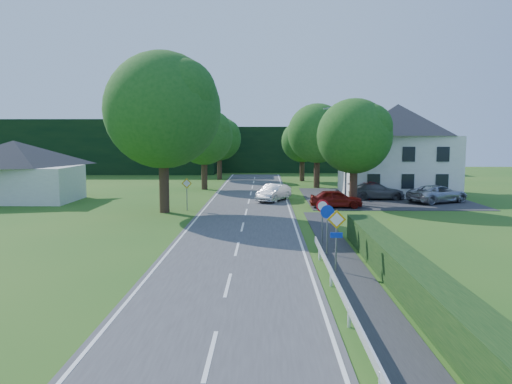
{
  "coord_description": "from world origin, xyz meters",
  "views": [
    {
      "loc": [
        1.38,
        -12.11,
        5.57
      ],
      "look_at": [
        0.82,
        18.36,
        2.15
      ],
      "focal_mm": 35.0,
      "sensor_mm": 36.0,
      "label": 1
    }
  ],
  "objects_px": {
    "parked_car_red": "(336,199)",
    "parked_car_silver_b": "(438,194)",
    "motorcycle": "(270,196)",
    "parasol": "(369,190)",
    "streetlight": "(345,149)",
    "parked_car_grey": "(376,191)",
    "moving_car": "(274,193)"
  },
  "relations": [
    {
      "from": "streetlight",
      "to": "motorcycle",
      "type": "height_order",
      "value": "streetlight"
    },
    {
      "from": "motorcycle",
      "to": "parked_car_silver_b",
      "type": "relative_size",
      "value": 0.32
    },
    {
      "from": "parked_car_red",
      "to": "streetlight",
      "type": "bearing_deg",
      "value": -17.73
    },
    {
      "from": "motorcycle",
      "to": "parked_car_red",
      "type": "distance_m",
      "value": 6.24
    },
    {
      "from": "streetlight",
      "to": "parked_car_silver_b",
      "type": "bearing_deg",
      "value": -3.0
    },
    {
      "from": "motorcycle",
      "to": "streetlight",
      "type": "bearing_deg",
      "value": -7.81
    },
    {
      "from": "streetlight",
      "to": "motorcycle",
      "type": "bearing_deg",
      "value": 179.42
    },
    {
      "from": "moving_car",
      "to": "parked_car_red",
      "type": "height_order",
      "value": "moving_car"
    },
    {
      "from": "motorcycle",
      "to": "parked_car_grey",
      "type": "height_order",
      "value": "parked_car_grey"
    },
    {
      "from": "parked_car_red",
      "to": "parasol",
      "type": "bearing_deg",
      "value": -36.74
    },
    {
      "from": "parked_car_grey",
      "to": "streetlight",
      "type": "bearing_deg",
      "value": 118.98
    },
    {
      "from": "parked_car_silver_b",
      "to": "streetlight",
      "type": "bearing_deg",
      "value": 59.99
    },
    {
      "from": "moving_car",
      "to": "parked_car_grey",
      "type": "distance_m",
      "value": 9.21
    },
    {
      "from": "parked_car_red",
      "to": "parasol",
      "type": "relative_size",
      "value": 2.19
    },
    {
      "from": "parked_car_silver_b",
      "to": "parasol",
      "type": "xyz_separation_m",
      "value": [
        -5.38,
        1.62,
        0.1
      ]
    },
    {
      "from": "moving_car",
      "to": "parked_car_grey",
      "type": "xyz_separation_m",
      "value": [
        9.1,
        1.45,
        -0.02
      ]
    },
    {
      "from": "parked_car_grey",
      "to": "parked_car_silver_b",
      "type": "height_order",
      "value": "parked_car_silver_b"
    },
    {
      "from": "streetlight",
      "to": "motorcycle",
      "type": "xyz_separation_m",
      "value": [
        -6.26,
        0.06,
        -3.99
      ]
    },
    {
      "from": "streetlight",
      "to": "parked_car_silver_b",
      "type": "height_order",
      "value": "streetlight"
    },
    {
      "from": "motorcycle",
      "to": "parasol",
      "type": "height_order",
      "value": "parasol"
    },
    {
      "from": "parked_car_silver_b",
      "to": "parasol",
      "type": "bearing_deg",
      "value": 46.24
    },
    {
      "from": "moving_car",
      "to": "parked_car_silver_b",
      "type": "relative_size",
      "value": 0.83
    },
    {
      "from": "streetlight",
      "to": "parasol",
      "type": "relative_size",
      "value": 4.31
    },
    {
      "from": "streetlight",
      "to": "moving_car",
      "type": "xyz_separation_m",
      "value": [
        -5.94,
        0.33,
        -3.7
      ]
    },
    {
      "from": "moving_car",
      "to": "parked_car_grey",
      "type": "relative_size",
      "value": 0.9
    },
    {
      "from": "streetlight",
      "to": "motorcycle",
      "type": "relative_size",
      "value": 4.79
    },
    {
      "from": "streetlight",
      "to": "parked_car_grey",
      "type": "bearing_deg",
      "value": 29.33
    },
    {
      "from": "parasol",
      "to": "parked_car_red",
      "type": "bearing_deg",
      "value": -127.08
    },
    {
      "from": "parked_car_grey",
      "to": "parasol",
      "type": "bearing_deg",
      "value": 126.92
    },
    {
      "from": "motorcycle",
      "to": "parked_car_silver_b",
      "type": "distance_m",
      "value": 14.07
    },
    {
      "from": "parked_car_red",
      "to": "parked_car_silver_b",
      "type": "xyz_separation_m",
      "value": [
        8.94,
        3.09,
        0.04
      ]
    },
    {
      "from": "parked_car_red",
      "to": "motorcycle",
      "type": "bearing_deg",
      "value": 55.5
    }
  ]
}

